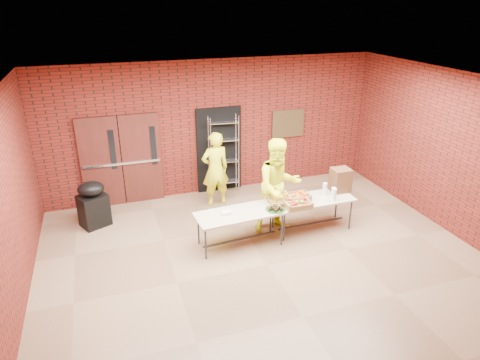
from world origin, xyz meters
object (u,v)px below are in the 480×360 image
Objects in this scene: table_right at (313,201)px; coffee_dispenser at (340,180)px; volunteer_man at (278,186)px; volunteer_woman at (215,169)px; covered_grill at (93,204)px; wire_rack at (224,155)px; table_left at (240,215)px.

coffee_dispenser is at bearing 12.50° from table_right.
table_right is 0.79m from volunteer_man.
table_right is 0.97× the size of volunteer_woman.
coffee_dispenser is (0.71, 0.17, 0.31)m from table_right.
volunteer_man is (-0.68, 0.20, 0.35)m from table_right.
wire_rack is at bearing -10.57° from covered_grill.
table_right is 1.70× the size of covered_grill.
wire_rack is at bearing -127.06° from volunteer_woman.
volunteer_man is (0.92, 0.33, 0.34)m from table_left.
wire_rack is at bearing 115.58° from table_right.
volunteer_woman reaches higher than table_left.
wire_rack is 1.11× the size of volunteer_woman.
volunteer_woman reaches higher than coffee_dispenser.
covered_grill is at bearing 143.09° from table_left.
volunteer_man reaches higher than coffee_dispenser.
volunteer_man is (3.58, -1.38, 0.48)m from covered_grill.
volunteer_woman is (-0.39, -0.62, -0.09)m from wire_rack.
volunteer_woman is (-1.57, 1.75, 0.24)m from table_right.
volunteer_man is (0.88, -1.55, 0.11)m from volunteer_woman.
table_right is 4.55m from covered_grill.
wire_rack is 1.10× the size of table_left.
wire_rack is 1.94× the size of covered_grill.
coffee_dispenser is 0.25× the size of volunteer_man.
covered_grill is (-4.98, 1.41, -0.44)m from coffee_dispenser.
coffee_dispenser is (2.32, 0.30, 0.30)m from table_left.
wire_rack reaches higher than table_right.
volunteer_man reaches higher than covered_grill.
table_left is 2.36m from coffee_dispenser.
wire_rack is 2.66m from table_right.
volunteer_woman is 0.89× the size of volunteer_man.
covered_grill is 2.73m from volunteer_woman.
wire_rack is 1.14× the size of table_right.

